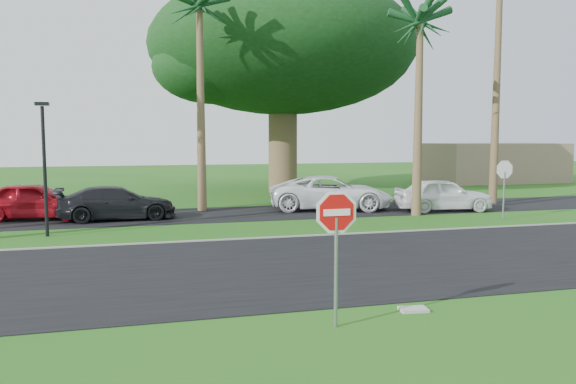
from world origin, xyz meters
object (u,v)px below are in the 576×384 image
(stop_sign_near, at_px, (336,230))
(car_red, at_px, (35,201))
(stop_sign_far, at_px, (504,177))
(car_pickup, at_px, (443,195))
(car_dark, at_px, (117,203))
(car_minivan, at_px, (331,193))

(stop_sign_near, relative_size, car_red, 0.57)
(stop_sign_far, distance_m, car_pickup, 3.33)
(stop_sign_far, relative_size, car_pickup, 0.59)
(stop_sign_far, distance_m, car_dark, 16.30)
(stop_sign_far, height_order, car_pickup, stop_sign_far)
(stop_sign_near, relative_size, stop_sign_far, 1.00)
(car_dark, distance_m, car_pickup, 14.69)
(car_minivan, bearing_deg, car_pickup, -95.65)
(stop_sign_near, relative_size, car_minivan, 0.45)
(car_dark, bearing_deg, car_minivan, -88.55)
(stop_sign_far, distance_m, car_minivan, 7.75)
(car_minivan, height_order, car_pickup, car_minivan)
(stop_sign_far, xyz_separation_m, car_pickup, (-1.12, 2.96, -1.01))
(car_pickup, bearing_deg, car_minivan, 77.58)
(stop_sign_far, relative_size, car_dark, 0.55)
(stop_sign_far, bearing_deg, car_dark, -14.05)
(car_dark, bearing_deg, car_red, 70.57)
(stop_sign_near, height_order, car_dark, stop_sign_near)
(stop_sign_near, bearing_deg, car_dark, 105.96)
(car_red, height_order, car_pickup, car_red)
(car_pickup, bearing_deg, car_dark, 93.68)
(car_minivan, bearing_deg, car_red, 103.60)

